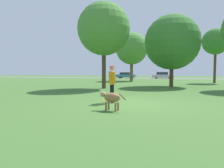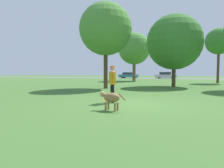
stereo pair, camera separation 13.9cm
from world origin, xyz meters
name	(u,v)px [view 2 (the right image)]	position (x,y,z in m)	size (l,w,h in m)	color
ground_plane	(135,104)	(0.00, 0.00, 0.00)	(120.00, 120.00, 0.00)	#426B2D
far_road_strip	(166,78)	(0.00, 33.40, 0.01)	(120.00, 6.00, 0.01)	slate
person	(112,81)	(-1.02, -0.01, 0.98)	(0.42, 0.66, 1.65)	black
dog	(111,98)	(-0.53, -1.78, 0.46)	(1.05, 0.48, 0.67)	olive
frisbee	(104,101)	(-1.56, 0.38, 0.01)	(0.25, 0.25, 0.02)	orange
tree_mid_center	(174,42)	(1.55, 10.89, 4.11)	(5.08, 5.08, 6.66)	#4C3826
tree_far_left	(134,49)	(-4.24, 21.22, 4.84)	(4.79, 4.79, 7.25)	brown
tree_near_left	(106,29)	(-3.83, 7.10, 4.87)	(4.32, 4.32, 7.05)	#4C3826
tree_far_right	(219,41)	(6.64, 18.43, 5.03)	(3.17, 3.17, 6.64)	#4C3826
parked_car_teal	(129,75)	(-7.87, 33.62, 0.63)	(4.28, 1.90, 1.25)	teal
parked_car_silver	(166,75)	(-0.13, 33.77, 0.64)	(4.34, 1.69, 1.32)	#B7B7BC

